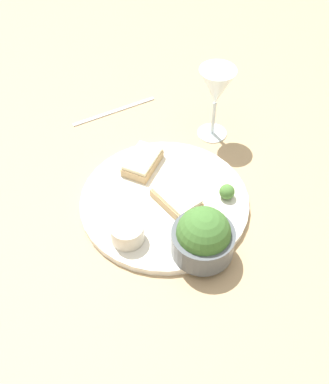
% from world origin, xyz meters
% --- Properties ---
extents(ground_plane, '(4.00, 4.00, 0.00)m').
position_xyz_m(ground_plane, '(0.00, 0.00, 0.00)').
color(ground_plane, tan).
extents(dinner_plate, '(0.31, 0.31, 0.01)m').
position_xyz_m(dinner_plate, '(0.00, 0.00, 0.01)').
color(dinner_plate, silver).
rests_on(dinner_plate, ground_plane).
extents(salad_bowl, '(0.11, 0.11, 0.09)m').
position_xyz_m(salad_bowl, '(-0.12, -0.06, 0.05)').
color(salad_bowl, '#4C5156').
rests_on(salad_bowl, dinner_plate).
extents(sauce_ramekin, '(0.06, 0.06, 0.04)m').
position_xyz_m(sauce_ramekin, '(-0.09, 0.07, 0.03)').
color(sauce_ramekin, beige).
rests_on(sauce_ramekin, dinner_plate).
extents(cheese_toast_near, '(0.10, 0.10, 0.03)m').
position_xyz_m(cheese_toast_near, '(-0.01, -0.02, 0.03)').
color(cheese_toast_near, tan).
rests_on(cheese_toast_near, dinner_plate).
extents(cheese_toast_far, '(0.10, 0.09, 0.03)m').
position_xyz_m(cheese_toast_far, '(0.09, 0.04, 0.03)').
color(cheese_toast_far, tan).
rests_on(cheese_toast_far, dinner_plate).
extents(wine_glass, '(0.07, 0.07, 0.16)m').
position_xyz_m(wine_glass, '(0.19, -0.11, 0.12)').
color(wine_glass, silver).
rests_on(wine_glass, ground_plane).
extents(garnish, '(0.03, 0.03, 0.03)m').
position_xyz_m(garnish, '(0.00, -0.12, 0.03)').
color(garnish, '#477533').
rests_on(garnish, dinner_plate).
extents(fork, '(0.09, 0.18, 0.01)m').
position_xyz_m(fork, '(0.28, 0.10, 0.00)').
color(fork, silver).
rests_on(fork, ground_plane).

